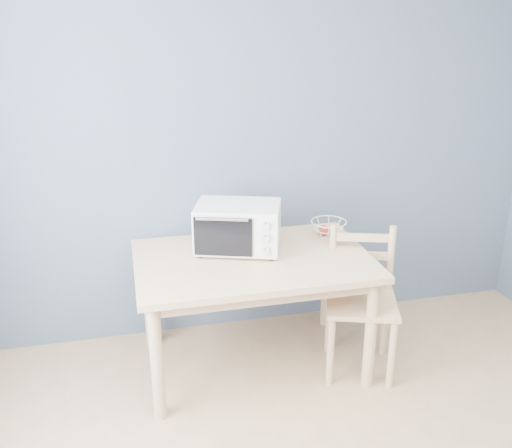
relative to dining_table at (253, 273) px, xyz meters
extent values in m
cube|color=slate|center=(0.16, 0.55, 0.65)|extent=(4.00, 0.01, 2.60)
cube|color=tan|center=(0.00, 0.00, 0.08)|extent=(1.40, 0.90, 0.04)
cylinder|color=tan|center=(-0.62, -0.37, -0.29)|extent=(0.07, 0.07, 0.71)
cylinder|color=tan|center=(0.62, -0.37, -0.29)|extent=(0.07, 0.07, 0.71)
cylinder|color=tan|center=(-0.62, 0.37, -0.29)|extent=(0.07, 0.07, 0.71)
cylinder|color=tan|center=(0.62, 0.37, -0.29)|extent=(0.07, 0.07, 0.71)
cube|color=silver|center=(-0.06, 0.13, 0.26)|extent=(0.58, 0.48, 0.28)
cube|color=black|center=(-0.13, 0.15, 0.25)|extent=(0.40, 0.38, 0.22)
cube|color=black|center=(-0.18, -0.01, 0.25)|extent=(0.33, 0.12, 0.23)
cylinder|color=silver|center=(-0.19, -0.03, 0.37)|extent=(0.29, 0.11, 0.02)
cube|color=silver|center=(0.05, -0.08, 0.26)|extent=(0.13, 0.05, 0.26)
cylinder|color=black|center=(-0.30, 0.08, 0.11)|extent=(0.03, 0.03, 0.02)
cylinder|color=black|center=(0.10, -0.06, 0.11)|extent=(0.03, 0.03, 0.02)
cylinder|color=black|center=(-0.22, 0.32, 0.11)|extent=(0.03, 0.03, 0.02)
cylinder|color=black|center=(0.18, 0.19, 0.11)|extent=(0.03, 0.03, 0.02)
cylinder|color=silver|center=(0.05, -0.09, 0.34)|extent=(0.05, 0.03, 0.05)
cylinder|color=silver|center=(0.05, -0.09, 0.26)|extent=(0.05, 0.03, 0.05)
cylinder|color=silver|center=(0.05, -0.09, 0.18)|extent=(0.05, 0.03, 0.05)
torus|color=white|center=(0.55, 0.21, 0.21)|extent=(0.31, 0.31, 0.01)
torus|color=white|center=(0.55, 0.21, 0.16)|extent=(0.24, 0.24, 0.01)
torus|color=white|center=(0.55, 0.21, 0.11)|extent=(0.14, 0.14, 0.01)
sphere|color=#B4181B|center=(0.52, 0.22, 0.14)|extent=(0.07, 0.07, 0.07)
sphere|color=orange|center=(0.59, 0.19, 0.14)|extent=(0.07, 0.07, 0.07)
sphere|color=#EE885C|center=(0.55, 0.25, 0.14)|extent=(0.07, 0.07, 0.07)
cube|color=tan|center=(0.63, -0.19, -0.18)|extent=(0.53, 0.53, 0.03)
cylinder|color=tan|center=(0.40, -0.30, -0.42)|extent=(0.04, 0.04, 0.45)
cylinder|color=tan|center=(0.74, -0.42, -0.42)|extent=(0.04, 0.04, 0.45)
cylinder|color=tan|center=(0.52, 0.04, -0.42)|extent=(0.04, 0.04, 0.45)
cylinder|color=tan|center=(0.86, -0.08, -0.42)|extent=(0.04, 0.04, 0.45)
cylinder|color=tan|center=(0.52, 0.04, 0.03)|extent=(0.04, 0.04, 0.45)
cylinder|color=tan|center=(0.86, -0.08, 0.03)|extent=(0.04, 0.04, 0.45)
cube|color=tan|center=(0.69, -0.02, -0.07)|extent=(0.35, 0.13, 0.05)
cube|color=tan|center=(0.69, -0.02, 0.05)|extent=(0.35, 0.13, 0.05)
cube|color=tan|center=(0.69, -0.02, 0.17)|extent=(0.35, 0.13, 0.05)
camera|label=1|loc=(-0.70, -3.03, 1.49)|focal=40.00mm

